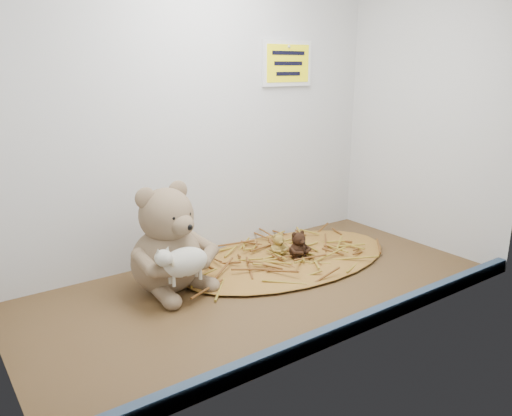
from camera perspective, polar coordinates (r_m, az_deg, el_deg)
alcove_shell at (r=123.89cm, az=-1.51°, el=11.64°), size 120.40×60.20×90.40cm
front_rail at (r=108.13cm, az=10.23°, el=-13.37°), size 119.28×2.20×3.60cm
straw_bed at (r=145.64cm, az=3.65°, el=-5.70°), size 67.36×39.11×1.30cm
main_teddy at (r=124.68cm, az=-10.26°, el=-3.38°), size 26.38×27.30×27.14cm
toy_lamb at (r=117.57cm, az=-8.14°, el=-6.15°), size 14.98×9.14×9.68cm
mini_teddy_tan at (r=145.01cm, az=2.55°, el=-4.09°), size 6.20×6.45×6.70cm
mini_teddy_brown at (r=143.24cm, az=4.83°, el=-4.10°), size 6.75×7.10×8.07cm
wall_sign at (r=157.79cm, az=3.58°, el=16.17°), size 16.00×1.20×11.00cm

